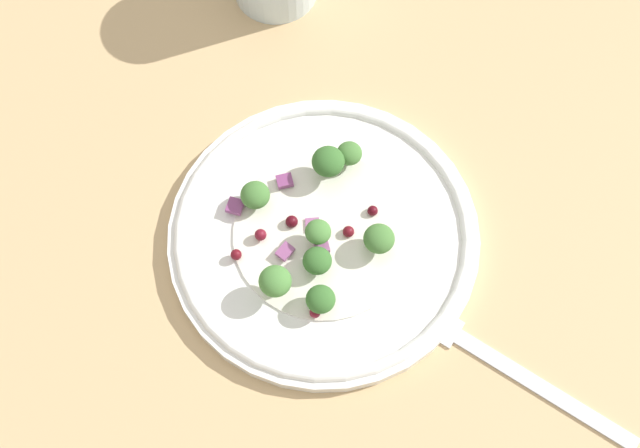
{
  "coord_description": "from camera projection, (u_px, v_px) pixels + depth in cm",
  "views": [
    {
      "loc": [
        -15.34,
        18.14,
        62.86
      ],
      "look_at": [
        0.37,
        -2.55,
        2.7
      ],
      "focal_mm": 47.54,
      "sensor_mm": 36.0,
      "label": 1
    }
  ],
  "objects": [
    {
      "name": "broccoli_floret_6",
      "position": [
        349.0,
        154.0,
        0.68
      ],
      "size": [
        2.06,
        2.06,
        2.09
      ],
      "color": "#8EB77A",
      "rests_on": "plate"
    },
    {
      "name": "cranberry_5",
      "position": [
        261.0,
        235.0,
        0.66
      ],
      "size": [
        0.94,
        0.94,
        0.94
      ],
      "primitive_type": "sphere",
      "color": "maroon",
      "rests_on": "plate"
    },
    {
      "name": "onion_bit_4",
      "position": [
        322.0,
        247.0,
        0.66
      ],
      "size": [
        1.51,
        1.52,
        0.57
      ],
      "primitive_type": "cube",
      "rotation": [
        0.0,
        0.0,
        2.47
      ],
      "color": "#A35B93",
      "rests_on": "plate"
    },
    {
      "name": "cranberry_4",
      "position": [
        315.0,
        312.0,
        0.63
      ],
      "size": [
        0.86,
        0.86,
        0.86
      ],
      "primitive_type": "sphere",
      "color": "maroon",
      "rests_on": "plate"
    },
    {
      "name": "fork",
      "position": [
        510.0,
        367.0,
        0.64
      ],
      "size": [
        18.68,
        3.03,
        0.5
      ],
      "color": "silver",
      "rests_on": "ground_plane"
    },
    {
      "name": "broccoli_floret_2",
      "position": [
        328.0,
        162.0,
        0.67
      ],
      "size": [
        2.62,
        2.62,
        2.66
      ],
      "color": "#8EB77A",
      "rests_on": "plate"
    },
    {
      "name": "broccoli_floret_0",
      "position": [
        255.0,
        195.0,
        0.67
      ],
      "size": [
        2.35,
        2.35,
        2.38
      ],
      "color": "#9EC684",
      "rests_on": "plate"
    },
    {
      "name": "onion_bit_3",
      "position": [
        236.0,
        205.0,
        0.67
      ],
      "size": [
        1.62,
        1.63,
        0.45
      ],
      "primitive_type": "cube",
      "rotation": [
        0.0,
        0.0,
        0.37
      ],
      "color": "#843D75",
      "rests_on": "plate"
    },
    {
      "name": "broccoli_floret_7",
      "position": [
        321.0,
        299.0,
        0.63
      ],
      "size": [
        2.24,
        2.24,
        2.27
      ],
      "color": "#ADD18E",
      "rests_on": "plate"
    },
    {
      "name": "onion_bit_1",
      "position": [
        285.0,
        181.0,
        0.68
      ],
      "size": [
        1.64,
        1.67,
        0.5
      ],
      "primitive_type": "cube",
      "rotation": [
        0.0,
        0.0,
        0.89
      ],
      "color": "#843D75",
      "rests_on": "plate"
    },
    {
      "name": "broccoli_floret_5",
      "position": [
        320.0,
        257.0,
        0.65
      ],
      "size": [
        2.25,
        2.25,
        2.28
      ],
      "color": "#ADD18E",
      "rests_on": "plate"
    },
    {
      "name": "onion_bit_5",
      "position": [
        285.0,
        252.0,
        0.65
      ],
      "size": [
        1.02,
        1.32,
        0.44
      ],
      "primitive_type": "cube",
      "rotation": [
        0.0,
        0.0,
        3.11
      ],
      "color": "#934C84",
      "rests_on": "plate"
    },
    {
      "name": "broccoli_floret_3",
      "position": [
        317.0,
        231.0,
        0.65
      ],
      "size": [
        2.04,
        2.04,
        2.07
      ],
      "color": "#ADD18E",
      "rests_on": "plate"
    },
    {
      "name": "plate",
      "position": [
        320.0,
        233.0,
        0.67
      ],
      "size": [
        24.75,
        24.75,
        1.7
      ],
      "color": "white",
      "rests_on": "ground_plane"
    },
    {
      "name": "cranberry_0",
      "position": [
        236.0,
        255.0,
        0.65
      ],
      "size": [
        0.88,
        0.88,
        0.88
      ],
      "primitive_type": "sphere",
      "color": "maroon",
      "rests_on": "plate"
    },
    {
      "name": "cranberry_2",
      "position": [
        348.0,
        232.0,
        0.66
      ],
      "size": [
        0.92,
        0.92,
        0.92
      ],
      "primitive_type": "sphere",
      "color": "maroon",
      "rests_on": "plate"
    },
    {
      "name": "cranberry_3",
      "position": [
        292.0,
        222.0,
        0.67
      ],
      "size": [
        0.99,
        0.99,
        0.99
      ],
      "primitive_type": "sphere",
      "color": "#4C0A14",
      "rests_on": "plate"
    },
    {
      "name": "onion_bit_2",
      "position": [
        312.0,
        225.0,
        0.67
      ],
      "size": [
        1.61,
        1.61,
        0.31
      ],
      "primitive_type": "cube",
      "rotation": [
        0.0,
        0.0,
        2.3
      ],
      "color": "#A35B93",
      "rests_on": "plate"
    },
    {
      "name": "onion_bit_0",
      "position": [
        254.0,
        198.0,
        0.68
      ],
      "size": [
        0.92,
        0.93,
        0.57
      ],
      "primitive_type": "cube",
      "rotation": [
        0.0,
        0.0,
        0.06
      ],
      "color": "#934C84",
      "rests_on": "plate"
    },
    {
      "name": "broccoli_floret_4",
      "position": [
        379.0,
        239.0,
        0.65
      ],
      "size": [
        2.43,
        2.43,
        2.46
      ],
      "color": "#9EC684",
      "rests_on": "plate"
    },
    {
      "name": "dressing_pool",
      "position": [
        320.0,
        231.0,
        0.67
      ],
      "size": [
        14.35,
        14.35,
        0.2
      ],
      "primitive_type": "cylinder",
      "color": "white",
      "rests_on": "plate"
    },
    {
      "name": "broccoli_floret_1",
      "position": [
        278.0,
        284.0,
        0.63
      ],
      "size": [
        2.49,
        2.49,
        2.52
      ],
      "color": "#9EC684",
      "rests_on": "plate"
    },
    {
      "name": "cranberry_1",
      "position": [
        373.0,
        211.0,
        0.67
      ],
      "size": [
        0.84,
        0.84,
        0.84
      ],
      "primitive_type": "sphere",
      "color": "#4C0A14",
      "rests_on": "plate"
    },
    {
      "name": "ground_plane",
      "position": [
        304.0,
        268.0,
        0.68
      ],
      "size": [
        180.0,
        180.0,
        2.0
      ],
      "primitive_type": "cube",
      "color": "tan"
    }
  ]
}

